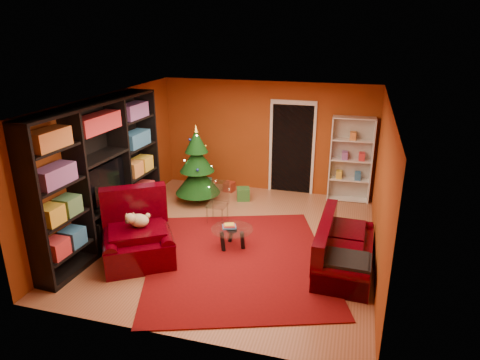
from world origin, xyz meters
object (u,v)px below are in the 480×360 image
(christmas_tree, at_px, (197,165))
(armchair, at_px, (137,235))
(gift_box_teal, at_px, (204,185))
(white_bookshelf, at_px, (351,160))
(media_unit, at_px, (100,175))
(gift_box_green, at_px, (243,194))
(rug, at_px, (238,260))
(sofa, at_px, (346,245))
(gift_box_red, at_px, (229,187))
(acrylic_chair, at_px, (217,205))
(coffee_table, at_px, (232,238))
(dog, at_px, (139,220))

(christmas_tree, bearing_deg, armchair, -90.77)
(christmas_tree, distance_m, gift_box_teal, 0.97)
(white_bookshelf, bearing_deg, armchair, -133.74)
(media_unit, xyz_separation_m, gift_box_green, (1.92, 2.60, -1.14))
(rug, xyz_separation_m, media_unit, (-2.54, 0.02, 1.28))
(sofa, bearing_deg, gift_box_red, 47.87)
(white_bookshelf, bearing_deg, gift_box_green, -166.57)
(rug, xyz_separation_m, gift_box_teal, (-1.67, 2.90, 0.14))
(christmas_tree, bearing_deg, gift_box_teal, 97.74)
(christmas_tree, bearing_deg, media_unit, -113.34)
(armchair, height_order, acrylic_chair, armchair)
(rug, xyz_separation_m, acrylic_chair, (-0.81, 1.33, 0.37))
(rug, height_order, christmas_tree, christmas_tree)
(sofa, bearing_deg, white_bookshelf, 3.42)
(gift_box_green, height_order, white_bookshelf, white_bookshelf)
(rug, relative_size, white_bookshelf, 1.77)
(media_unit, distance_m, gift_box_red, 3.55)
(coffee_table, bearing_deg, sofa, -3.26)
(coffee_table, distance_m, acrylic_chair, 1.12)
(dog, bearing_deg, rug, -19.16)
(rug, height_order, gift_box_teal, gift_box_teal)
(sofa, height_order, acrylic_chair, sofa)
(sofa, distance_m, acrylic_chair, 2.77)
(rug, relative_size, christmas_tree, 1.95)
(gift_box_red, relative_size, armchair, 0.19)
(media_unit, bearing_deg, acrylic_chair, 39.42)
(armchair, height_order, coffee_table, armchair)
(dog, bearing_deg, sofa, -21.33)
(armchair, bearing_deg, acrylic_chair, 33.10)
(rug, bearing_deg, gift_box_green, 103.29)
(gift_box_teal, distance_m, gift_box_green, 1.08)
(rug, height_order, white_bookshelf, white_bookshelf)
(media_unit, xyz_separation_m, coffee_table, (2.32, 0.37, -1.09))
(media_unit, bearing_deg, white_bookshelf, 39.89)
(christmas_tree, height_order, coffee_table, christmas_tree)
(christmas_tree, xyz_separation_m, gift_box_green, (0.96, 0.37, -0.73))
(coffee_table, bearing_deg, christmas_tree, 126.31)
(gift_box_green, bearing_deg, media_unit, -126.48)
(dog, distance_m, acrylic_chair, 1.91)
(rug, distance_m, gift_box_green, 2.70)
(rug, xyz_separation_m, sofa, (1.75, 0.28, 0.40))
(sofa, relative_size, coffee_table, 2.55)
(christmas_tree, height_order, white_bookshelf, white_bookshelf)
(media_unit, distance_m, white_bookshelf, 5.33)
(gift_box_teal, relative_size, gift_box_red, 1.32)
(media_unit, distance_m, acrylic_chair, 2.35)
(gift_box_red, height_order, coffee_table, coffee_table)
(christmas_tree, distance_m, armchair, 2.73)
(media_unit, bearing_deg, armchair, -24.58)
(media_unit, xyz_separation_m, dog, (0.94, -0.40, -0.57))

